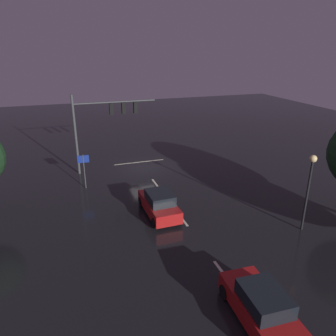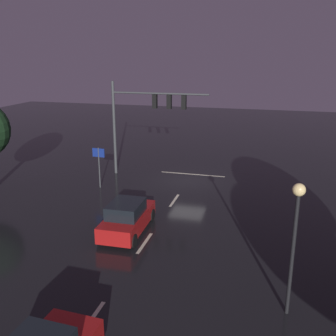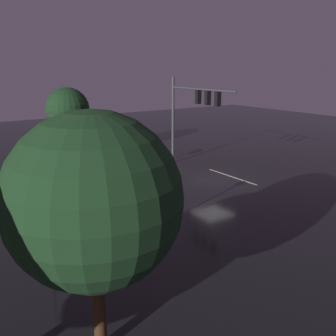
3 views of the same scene
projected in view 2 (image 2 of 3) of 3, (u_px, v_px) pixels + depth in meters
ground_plane at (188, 181)px, 28.41m from camera, size 80.00×80.00×0.00m
traffic_signal_assembly at (146, 111)px, 28.37m from camera, size 7.31×0.47×7.07m
lane_dash_far at (174, 200)px, 24.71m from camera, size 0.16×2.20×0.01m
lane_dash_mid at (145, 243)px, 19.16m from camera, size 0.16×2.20×0.01m
lane_dash_near at (91, 321)px, 13.61m from camera, size 0.16×2.20×0.01m
stop_bar at (193, 174)px, 30.05m from camera, size 5.00×0.16×0.01m
car_approaching at (127, 218)px, 20.16m from camera, size 1.98×4.40×1.70m
street_lamp_left_kerb at (295, 225)px, 13.04m from camera, size 0.44×0.44×4.95m
route_sign at (99, 159)px, 26.54m from camera, size 0.90×0.14×2.86m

